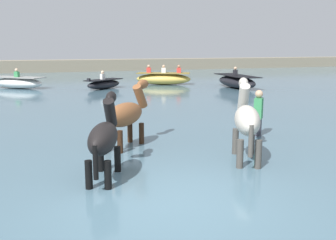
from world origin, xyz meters
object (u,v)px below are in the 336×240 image
at_px(horse_lead_chestnut, 127,116).
at_px(horse_flank_black, 104,140).
at_px(boat_mid_outer, 236,81).
at_px(boat_distant_west, 104,84).
at_px(person_onlooker_left, 258,119).
at_px(boat_distant_east, 18,83).
at_px(boat_near_port, 164,79).
at_px(horse_trailing_pinto, 247,122).

bearing_deg(horse_lead_chestnut, horse_flank_black, -113.62).
bearing_deg(boat_mid_outer, horse_flank_black, -127.44).
xyz_separation_m(boat_distant_west, person_onlooker_left, (1.75, -12.88, 0.18)).
xyz_separation_m(horse_lead_chestnut, person_onlooker_left, (3.51, -0.05, -0.28)).
distance_m(boat_distant_east, person_onlooker_left, 15.99).
bearing_deg(boat_near_port, boat_mid_outer, -43.82).
height_order(boat_distant_east, boat_distant_west, boat_distant_east).
relative_size(boat_distant_east, boat_distant_west, 1.28).
xyz_separation_m(boat_distant_east, boat_mid_outer, (11.70, -3.84, 0.03)).
relative_size(horse_lead_chestnut, boat_mid_outer, 0.50).
height_order(horse_lead_chestnut, person_onlooker_left, horse_lead_chestnut).
bearing_deg(person_onlooker_left, boat_mid_outer, 63.37).
distance_m(horse_trailing_pinto, boat_distant_east, 17.24).
height_order(boat_mid_outer, person_onlooker_left, person_onlooker_left).
xyz_separation_m(horse_flank_black, boat_distant_west, (2.67, 14.89, -0.44)).
bearing_deg(horse_lead_chestnut, boat_distant_west, 82.15).
relative_size(boat_near_port, boat_mid_outer, 0.91).
height_order(horse_trailing_pinto, boat_mid_outer, horse_trailing_pinto).
distance_m(horse_flank_black, boat_mid_outer, 16.25).
height_order(horse_flank_black, boat_distant_west, horse_flank_black).
xyz_separation_m(horse_flank_black, boat_near_port, (6.57, 16.06, -0.33)).
bearing_deg(boat_mid_outer, boat_near_port, 136.18).
height_order(horse_flank_black, boat_mid_outer, horse_flank_black).
relative_size(boat_distant_east, person_onlooker_left, 1.94).
bearing_deg(horse_lead_chestnut, person_onlooker_left, -0.78).
distance_m(horse_trailing_pinto, person_onlooker_left, 2.36).
bearing_deg(boat_distant_west, boat_near_port, 16.73).
xyz_separation_m(boat_distant_west, boat_mid_outer, (7.20, -1.99, 0.09)).
bearing_deg(person_onlooker_left, horse_trailing_pinto, -128.27).
xyz_separation_m(horse_trailing_pinto, boat_distant_west, (-0.30, 14.70, -0.53)).
distance_m(horse_flank_black, boat_near_port, 17.36).
bearing_deg(boat_distant_east, horse_flank_black, -83.78).
distance_m(boat_near_port, boat_distant_east, 8.43).
bearing_deg(horse_trailing_pinto, person_onlooker_left, 51.73).
xyz_separation_m(boat_near_port, boat_mid_outer, (3.30, -3.16, -0.01)).
relative_size(horse_trailing_pinto, boat_distant_west, 0.84).
distance_m(horse_trailing_pinto, horse_flank_black, 2.98).
distance_m(boat_distant_west, person_onlooker_left, 13.00).
bearing_deg(boat_distant_west, boat_mid_outer, -15.45).
xyz_separation_m(horse_trailing_pinto, boat_distant_east, (-4.80, 16.55, -0.48)).
height_order(horse_lead_chestnut, boat_near_port, horse_lead_chestnut).
bearing_deg(horse_flank_black, boat_distant_west, 79.84).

